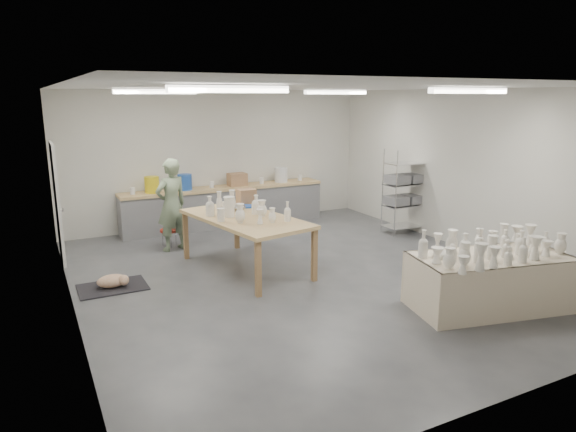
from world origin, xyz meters
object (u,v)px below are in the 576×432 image
work_table (244,216)px  potter (172,205)px  red_stool (169,231)px  drying_table (489,279)px

work_table → potter: size_ratio=1.49×
work_table → red_stool: bearing=103.4°
work_table → potter: (-0.82, 1.58, -0.03)m
work_table → potter: bearing=106.9°
drying_table → red_stool: (-3.15, 4.99, -0.12)m
red_stool → potter: bearing=-90.0°
red_stool → work_table: bearing=-66.0°
drying_table → work_table: bearing=139.3°
drying_table → work_table: 3.94m
drying_table → red_stool: 5.90m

